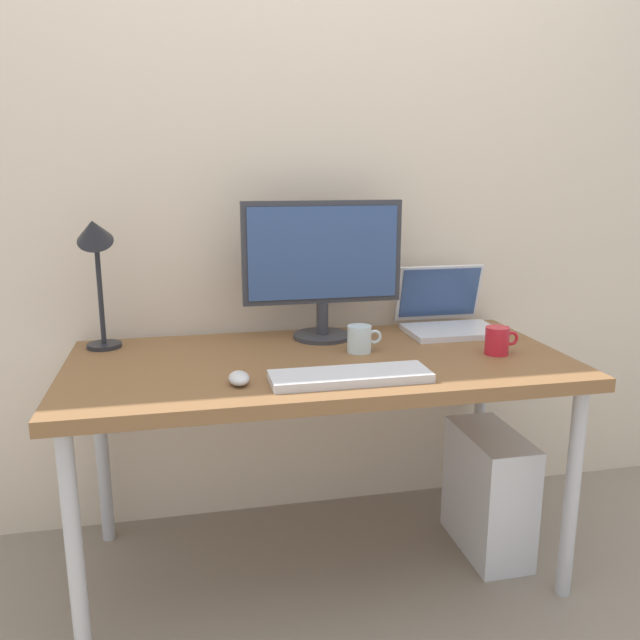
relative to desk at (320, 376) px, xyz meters
The scene contains 11 objects.
ground_plane 0.65m from the desk, ahead, with size 6.00×6.00×0.00m, color gray.
back_wall 0.77m from the desk, 90.00° to the left, with size 4.40×0.04×2.60m, color beige.
desk is the anchor object (origin of this frame).
monitor 0.40m from the desk, 75.83° to the left, with size 0.54×0.20×0.46m.
laptop 0.59m from the desk, 25.94° to the left, with size 0.32×0.28×0.23m.
desk_lamp 0.79m from the desk, 160.42° to the left, with size 0.11×0.16×0.44m.
keyboard 0.24m from the desk, 81.00° to the right, with size 0.44×0.14×0.02m, color silver.
mouse 0.34m from the desk, 143.78° to the right, with size 0.06×0.09×0.03m, color silver.
coffee_mug 0.56m from the desk, ahead, with size 0.11×0.07×0.09m.
glass_cup 0.17m from the desk, 16.35° to the left, with size 0.11×0.08×0.09m.
computer_tower 0.73m from the desk, ahead, with size 0.18×0.36×0.42m, color silver.
Camera 1 is at (-0.40, -1.84, 1.27)m, focal length 36.05 mm.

